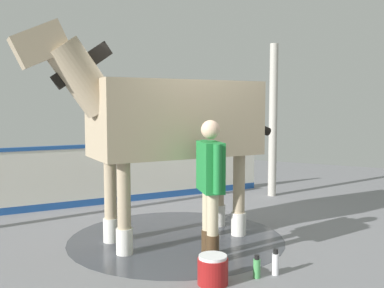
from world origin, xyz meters
name	(u,v)px	position (x,y,z in m)	size (l,w,h in m)	color
ground_plane	(185,234)	(0.00, 0.00, -0.01)	(16.00, 16.00, 0.02)	gray
wet_patch	(176,238)	(0.01, -0.26, 0.00)	(2.85, 2.85, 0.00)	#42444C
barrier_wall	(118,175)	(-2.00, 1.08, 0.50)	(3.39, 5.02, 1.08)	silver
roof_post_far	(273,121)	(0.26, 2.99, 1.46)	(0.16, 0.16, 2.93)	#B7B2A8
horse	(168,121)	(-0.06, -0.36, 1.57)	(2.22, 3.03, 2.71)	tan
handler	(210,181)	(0.75, -0.76, 0.92)	(0.47, 0.51, 1.60)	#47331E
wash_bucket	(213,270)	(1.08, -1.36, 0.14)	(0.31, 0.31, 0.29)	maroon
bottle_shampoo	(275,263)	(1.56, -0.85, 0.13)	(0.07, 0.07, 0.28)	white
bottle_spray	(257,267)	(1.41, -1.01, 0.11)	(0.07, 0.07, 0.24)	#4CA559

